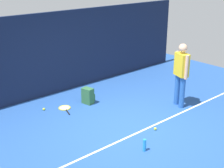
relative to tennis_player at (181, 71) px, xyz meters
The scene contains 9 objects.
ground_plane 2.25m from the tennis_player, behind, with size 12.00×12.00×0.00m, color #234C93.
back_fence 3.63m from the tennis_player, 124.08° to the left, with size 10.00×0.10×2.36m, color #141E38.
court_line 2.27m from the tennis_player, behind, with size 9.00×0.05×0.00m, color white.
tennis_player is the anchor object (origin of this frame).
tennis_racket 3.20m from the tennis_player, 142.89° to the left, with size 0.40×0.64×0.03m.
backpack 2.56m from the tennis_player, 135.35° to the left, with size 0.33×0.33×0.44m.
tennis_ball_near_player 1.85m from the tennis_player, 161.36° to the right, with size 0.07×0.07×0.07m, color #CCE033.
tennis_ball_by_fence 3.71m from the tennis_player, 143.93° to the left, with size 0.07×0.07×0.07m, color #CCE033.
water_bottle 2.65m from the tennis_player, 157.83° to the right, with size 0.07×0.07×0.26m, color #268CD8.
Camera 1 is at (-4.48, -4.76, 3.54)m, focal length 51.17 mm.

